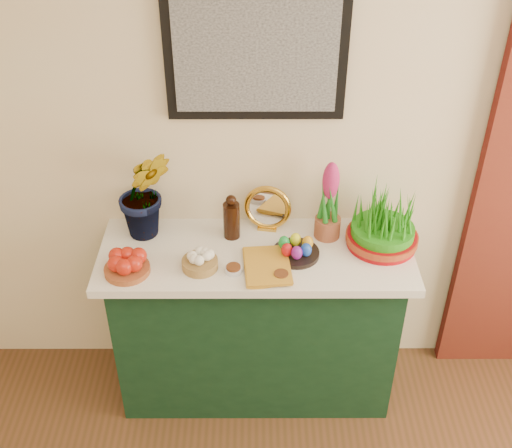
{
  "coord_description": "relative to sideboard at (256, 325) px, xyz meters",
  "views": [
    {
      "loc": [
        -0.2,
        -0.25,
        2.66
      ],
      "look_at": [
        -0.19,
        1.95,
        1.07
      ],
      "focal_mm": 45.0,
      "sensor_mm": 36.0,
      "label": 1
    }
  ],
  "objects": [
    {
      "name": "egg_plate",
      "position": [
        0.18,
        -0.04,
        0.5
      ],
      "size": [
        0.23,
        0.23,
        0.09
      ],
      "color": "black",
      "rests_on": "tablecloth"
    },
    {
      "name": "spice_dish_right",
      "position": [
        0.11,
        -0.19,
        0.48
      ],
      "size": [
        0.08,
        0.08,
        0.03
      ],
      "color": "silver",
      "rests_on": "tablecloth"
    },
    {
      "name": "hyacinth_pink",
      "position": [
        0.33,
        0.11,
        0.64
      ],
      "size": [
        0.12,
        0.12,
        0.39
      ],
      "color": "#974F32",
      "rests_on": "tablecloth"
    },
    {
      "name": "mirror",
      "position": [
        0.05,
        0.18,
        0.57
      ],
      "size": [
        0.23,
        0.09,
        0.22
      ],
      "color": "gold",
      "rests_on": "tablecloth"
    },
    {
      "name": "vinegar_cruet",
      "position": [
        -0.11,
        0.11,
        0.56
      ],
      "size": [
        0.08,
        0.08,
        0.22
      ],
      "color": "black",
      "rests_on": "tablecloth"
    },
    {
      "name": "garlic_basket",
      "position": [
        -0.24,
        -0.12,
        0.5
      ],
      "size": [
        0.18,
        0.18,
        0.09
      ],
      "color": "olive",
      "rests_on": "tablecloth"
    },
    {
      "name": "hyacinth_green",
      "position": [
        -0.49,
        0.13,
        0.76
      ],
      "size": [
        0.32,
        0.28,
        0.59
      ],
      "primitive_type": "imported",
      "rotation": [
        0.0,
        0.0,
        0.13
      ],
      "color": "#207B20",
      "rests_on": "tablecloth"
    },
    {
      "name": "wheatgrass_sabzeh",
      "position": [
        0.56,
        0.04,
        0.58
      ],
      "size": [
        0.32,
        0.32,
        0.26
      ],
      "color": "#98060B",
      "rests_on": "tablecloth"
    },
    {
      "name": "book",
      "position": [
        -0.05,
        -0.14,
        0.48
      ],
      "size": [
        0.2,
        0.27,
        0.04
      ],
      "primitive_type": "imported",
      "rotation": [
        0.0,
        0.0,
        0.08
      ],
      "color": "#C38A22",
      "rests_on": "tablecloth"
    },
    {
      "name": "sideboard",
      "position": [
        0.0,
        0.0,
        0.0
      ],
      "size": [
        1.3,
        0.45,
        0.85
      ],
      "primitive_type": "cube",
      "color": "#12331C",
      "rests_on": "ground"
    },
    {
      "name": "tablecloth",
      "position": [
        0.0,
        0.0,
        0.45
      ],
      "size": [
        1.4,
        0.55,
        0.04
      ],
      "primitive_type": "cube",
      "color": "white",
      "rests_on": "sideboard"
    },
    {
      "name": "spice_dish_left",
      "position": [
        -0.1,
        -0.15,
        0.48
      ],
      "size": [
        0.08,
        0.08,
        0.03
      ],
      "color": "silver",
      "rests_on": "tablecloth"
    },
    {
      "name": "apple_bowl",
      "position": [
        -0.55,
        -0.15,
        0.51
      ],
      "size": [
        0.22,
        0.22,
        0.1
      ],
      "color": "brown",
      "rests_on": "tablecloth"
    }
  ]
}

